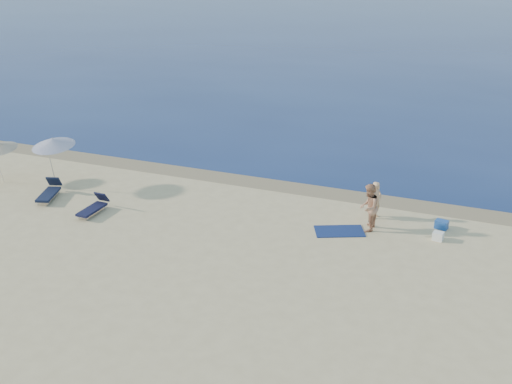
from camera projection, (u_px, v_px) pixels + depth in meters
sea at (456, 3)px, 99.23m from camera, size 240.00×160.00×0.01m
wet_sand_strip at (297, 188)px, 29.93m from camera, size 240.00×1.60×0.00m
person_left at (376, 200)px, 26.61m from camera, size 0.53×0.66×1.59m
person_right at (369, 208)px, 25.45m from camera, size 0.75×0.96×1.96m
beach_towel at (339, 231)px, 25.67m from camera, size 2.21×1.76×0.03m
white_bag at (438, 236)px, 24.92m from camera, size 0.44×0.39×0.34m
blue_cooler at (442, 224)px, 25.87m from camera, size 0.56×0.45×0.35m
umbrella_near at (53, 143)px, 29.13m from camera, size 2.35×2.37×2.54m
umbrella_far at (0, 146)px, 30.05m from camera, size 1.78×1.80×2.07m
lounger_left at (49, 192)px, 28.69m from camera, size 1.12×1.92×0.81m
lounger_right at (94, 207)px, 27.21m from camera, size 0.61×1.71×0.75m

